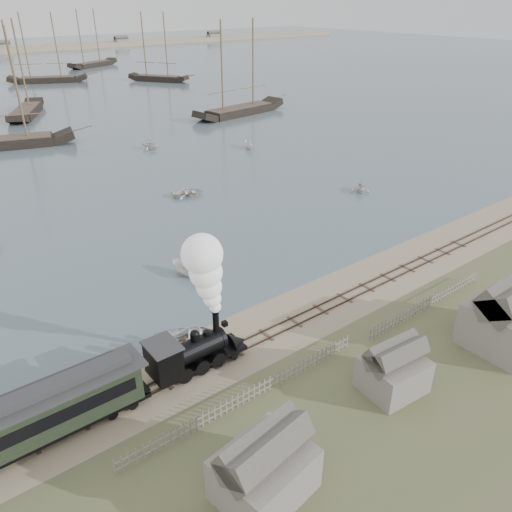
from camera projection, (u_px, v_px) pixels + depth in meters
ground at (261, 319)px, 41.88m from camera, size 600.00×600.00×0.00m
rail_track at (276, 330)px, 40.46m from camera, size 120.00×1.80×0.16m
picket_fence_west at (249, 401)px, 33.45m from camera, size 19.00×0.10×1.20m
picket_fence_east at (427, 308)px, 43.38m from camera, size 15.00×0.10×1.20m
shed_left at (264, 492)px, 27.35m from camera, size 5.00×4.00×4.10m
shed_mid at (391, 388)px, 34.54m from camera, size 4.00×3.50×3.60m
shed_right at (501, 343)px, 39.09m from camera, size 6.00×5.00×5.10m
locomotive at (206, 311)px, 34.84m from camera, size 7.95×2.97×9.91m
passenger_coach at (33, 417)px, 29.35m from camera, size 14.00×2.70×3.40m
beached_dinghy at (193, 335)px, 39.30m from camera, size 4.48×4.89×0.83m
rowboat_2 at (184, 269)px, 48.12m from camera, size 3.44×1.77×1.27m
rowboat_3 at (188, 192)px, 67.40m from camera, size 4.24×5.06×0.90m
rowboat_4 at (361, 186)px, 68.51m from camera, size 3.95×3.92×1.57m
rowboat_5 at (249, 145)px, 88.23m from camera, size 3.38×2.47×1.23m
rowboat_7 at (150, 144)px, 87.62m from camera, size 4.37×4.22×1.77m
schooner_3 at (17, 69)px, 107.88m from camera, size 13.60×20.82×20.00m
schooner_4 at (239, 68)px, 108.94m from camera, size 24.90×8.92×20.00m
schooner_5 at (156, 47)px, 152.40m from camera, size 14.67×18.51×20.00m
schooner_8 at (42, 48)px, 150.28m from camera, size 23.38×14.51×20.00m
schooner_9 at (89, 38)px, 184.34m from camera, size 22.21×14.20×20.00m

